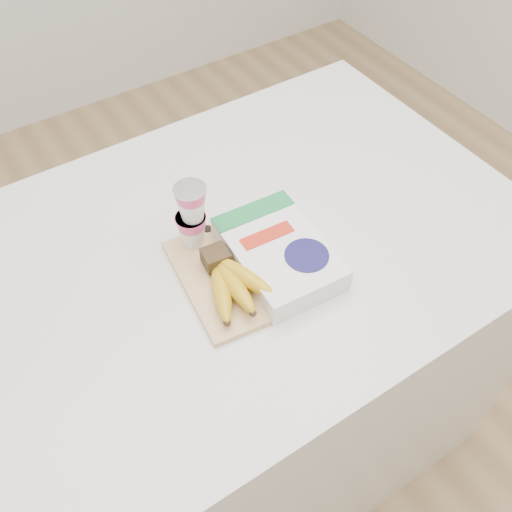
{
  "coord_description": "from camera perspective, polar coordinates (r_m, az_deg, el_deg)",
  "views": [
    {
      "loc": [
        -0.37,
        -0.67,
        1.8
      ],
      "look_at": [
        0.01,
        -0.08,
        0.98
      ],
      "focal_mm": 40.0,
      "sensor_mm": 36.0,
      "label": 1
    }
  ],
  "objects": [
    {
      "name": "cutting_board",
      "position": [
        1.09,
        -2.29,
        -1.81
      ],
      "size": [
        0.22,
        0.28,
        0.01
      ],
      "primitive_type": "cube",
      "rotation": [
        0.0,
        0.0,
        -0.11
      ],
      "color": "#E3C27C",
      "rests_on": "table"
    },
    {
      "name": "yogurt_stack",
      "position": [
        1.08,
        -6.48,
        4.12
      ],
      "size": [
        0.07,
        0.06,
        0.15
      ],
      "color": "white",
      "rests_on": "cutting_board"
    },
    {
      "name": "cereal_box",
      "position": [
        1.1,
        2.27,
        0.27
      ],
      "size": [
        0.18,
        0.26,
        0.06
      ],
      "rotation": [
        0.0,
        0.0,
        -0.07
      ],
      "color": "white",
      "rests_on": "table"
    },
    {
      "name": "room",
      "position": [
        0.89,
        -3.73,
        19.04
      ],
      "size": [
        4.0,
        4.0,
        4.0
      ],
      "color": "tan",
      "rests_on": "ground"
    },
    {
      "name": "table",
      "position": [
        1.53,
        -2.07,
        -10.56
      ],
      "size": [
        1.25,
        0.84,
        0.94
      ],
      "primitive_type": "cube",
      "color": "silver",
      "rests_on": "ground"
    },
    {
      "name": "bananas",
      "position": [
        1.04,
        -2.48,
        -2.54
      ],
      "size": [
        0.13,
        0.17,
        0.06
      ],
      "color": "#382816",
      "rests_on": "cutting_board"
    }
  ]
}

